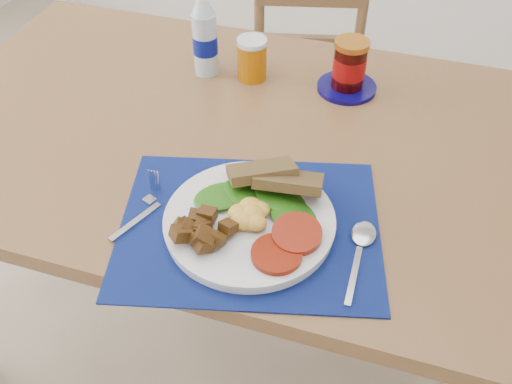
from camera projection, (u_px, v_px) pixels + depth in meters
The scene contains 10 objects.
ground at pixel (210, 375), 1.65m from camera, with size 4.00×4.00×0.00m, color gray.
table at pixel (224, 157), 1.33m from camera, with size 1.40×0.90×0.75m.
chair_far at pixel (306, 59), 1.93m from camera, with size 0.44×0.43×1.00m.
placemat at pixel (250, 226), 1.05m from camera, with size 0.48×0.37×0.00m, color black.
breakfast_plate at pixel (245, 219), 1.04m from camera, with size 0.31×0.31×0.08m.
fork at pixel (145, 207), 1.08m from camera, with size 0.06×0.17×0.00m.
spoon at pixel (361, 246), 1.01m from camera, with size 0.05×0.19×0.01m.
water_bottle at pixel (205, 39), 1.38m from camera, with size 0.06×0.06×0.21m.
juice_glass at pixel (252, 60), 1.39m from camera, with size 0.07×0.07×0.10m, color #A95804.
jam_on_saucer at pixel (349, 69), 1.35m from camera, with size 0.14×0.14×0.13m.
Camera 1 is at (0.38, -0.75, 1.53)m, focal length 40.00 mm.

